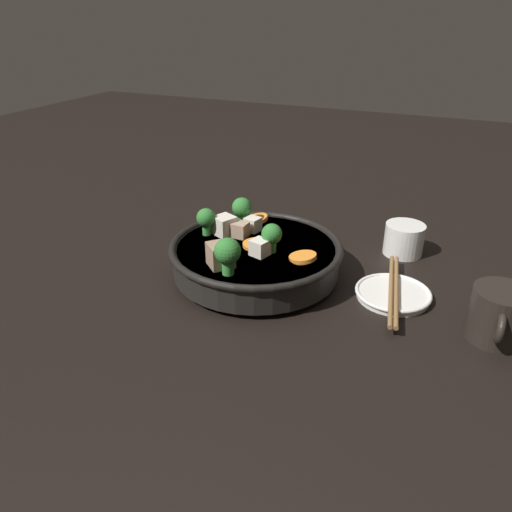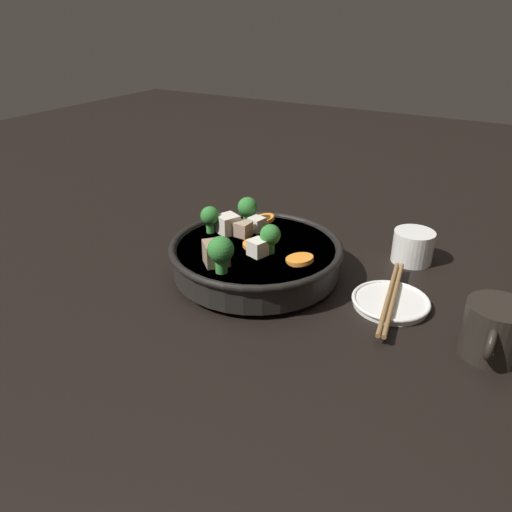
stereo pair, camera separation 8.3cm
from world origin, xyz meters
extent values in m
plane|color=black|center=(0.00, 0.00, 0.00)|extent=(3.00, 3.00, 0.00)
cylinder|color=black|center=(0.00, 0.00, 0.01)|extent=(0.15, 0.15, 0.01)
cylinder|color=black|center=(0.00, 0.00, 0.03)|extent=(0.27, 0.27, 0.04)
torus|color=black|center=(0.00, 0.00, 0.05)|extent=(0.29, 0.29, 0.01)
cylinder|color=brown|center=(0.00, 0.00, 0.04)|extent=(0.26, 0.26, 0.02)
cylinder|color=orange|center=(0.00, 0.00, 0.06)|extent=(0.06, 0.06, 0.01)
cylinder|color=orange|center=(-0.10, -0.04, 0.06)|extent=(0.06, 0.06, 0.02)
cylinder|color=orange|center=(0.01, 0.09, 0.06)|extent=(0.04, 0.04, 0.01)
cylinder|color=green|center=(0.01, 0.03, 0.06)|extent=(0.01, 0.01, 0.02)
sphere|color=#2D752D|center=(0.01, 0.03, 0.09)|extent=(0.03, 0.03, 0.03)
cylinder|color=green|center=(-0.01, -0.10, 0.06)|extent=(0.01, 0.01, 0.02)
sphere|color=#2D752D|center=(-0.01, -0.10, 0.09)|extent=(0.03, 0.03, 0.03)
cylinder|color=green|center=(0.10, 0.00, 0.07)|extent=(0.02, 0.02, 0.02)
sphere|color=#2D752D|center=(0.10, 0.00, 0.09)|extent=(0.04, 0.04, 0.04)
cylinder|color=green|center=(-0.07, -0.06, 0.07)|extent=(0.02, 0.02, 0.02)
sphere|color=#2D752D|center=(-0.07, -0.06, 0.09)|extent=(0.04, 0.04, 0.04)
cube|color=silver|center=(-0.06, -0.03, 0.07)|extent=(0.03, 0.03, 0.02)
cube|color=silver|center=(-0.02, -0.07, 0.07)|extent=(0.04, 0.04, 0.03)
cube|color=silver|center=(0.03, 0.02, 0.07)|extent=(0.03, 0.03, 0.03)
cube|color=tan|center=(-0.02, -0.04, 0.07)|extent=(0.03, 0.03, 0.03)
cube|color=#9E7F66|center=(0.08, -0.02, 0.07)|extent=(0.05, 0.05, 0.04)
cylinder|color=white|center=(-0.02, 0.22, 0.01)|extent=(0.11, 0.11, 0.01)
torus|color=white|center=(-0.02, 0.22, 0.01)|extent=(0.12, 0.12, 0.01)
cylinder|color=white|center=(-0.19, 0.21, 0.03)|extent=(0.07, 0.07, 0.06)
cylinder|color=brown|center=(-0.19, 0.21, 0.05)|extent=(0.06, 0.06, 0.00)
cylinder|color=black|center=(0.03, 0.37, 0.04)|extent=(0.08, 0.08, 0.07)
torus|color=black|center=(0.07, 0.37, 0.04)|extent=(0.04, 0.01, 0.04)
cylinder|color=olive|center=(-0.02, 0.22, 0.02)|extent=(0.22, 0.04, 0.01)
cylinder|color=olive|center=(-0.02, 0.23, 0.02)|extent=(0.22, 0.04, 0.01)
camera|label=1|loc=(0.67, 0.30, 0.41)|focal=35.00mm
camera|label=2|loc=(0.64, 0.37, 0.41)|focal=35.00mm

